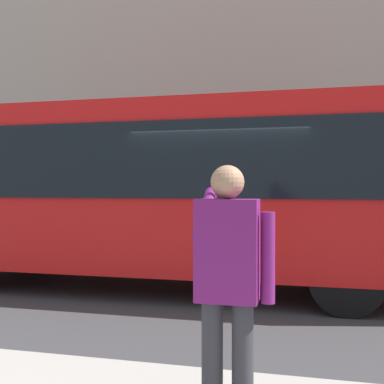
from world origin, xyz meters
name	(u,v)px	position (x,y,z in m)	size (l,w,h in m)	color
ground_plane	(229,293)	(0.00, 0.00, 0.00)	(60.00, 60.00, 0.00)	#38383A
building_facade_far	(265,45)	(-0.02, -6.80, 5.99)	(28.00, 1.55, 12.00)	#A89E8E
red_bus	(155,189)	(1.30, -0.14, 1.68)	(9.05, 2.54, 3.08)	red
pedestrian_photographer	(228,274)	(-0.70, 4.43, 1.14)	(0.53, 0.52, 1.70)	#2D2D33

